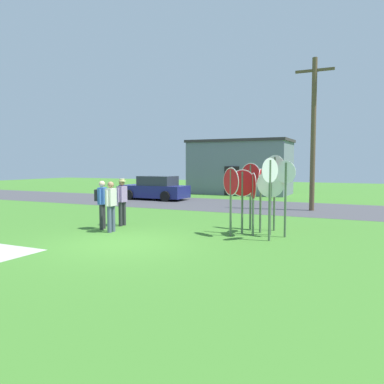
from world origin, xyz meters
name	(u,v)px	position (x,y,z in m)	size (l,w,h in m)	color
ground_plane	(124,244)	(0.00, 0.00, 0.00)	(80.00, 80.00, 0.00)	#3D7528
street_asphalt	(242,206)	(0.00, 10.98, 0.00)	(60.00, 6.40, 0.01)	#424247
building_background	(240,167)	(-2.77, 18.94, 2.04)	(7.59, 3.85, 4.08)	slate
utility_pole	(313,131)	(3.72, 10.38, 3.84)	(1.80, 0.24, 7.32)	brown
parked_car_on_street	(155,189)	(-6.15, 12.07, 0.69)	(4.32, 2.06, 1.51)	navy
stop_sign_leaning_left	(231,189)	(2.34, 2.44, 1.49)	(0.71, 0.56, 2.16)	#51664C
stop_sign_rear_left	(253,193)	(2.97, 2.78, 1.36)	(0.41, 0.76, 2.00)	#51664C
stop_sign_low_front	(270,191)	(3.43, 3.12, 1.43)	(0.88, 0.13, 2.09)	#51664C
stop_sign_rear_right	(270,185)	(3.63, 2.20, 1.67)	(0.32, 0.66, 2.45)	#51664C
stop_sign_far_back	(286,186)	(3.94, 2.97, 1.60)	(0.65, 0.29, 2.37)	#51664C
stop_sign_nearest	(275,179)	(3.36, 4.00, 1.77)	(0.71, 0.33, 2.57)	#51664C
stop_sign_tallest	(242,190)	(2.55, 2.99, 1.44)	(0.89, 0.07, 2.10)	#51664C
stop_sign_leaning_right	(261,190)	(3.04, 3.41, 1.42)	(0.07, 0.63, 2.12)	#51664C
stop_sign_center_cluster	(251,184)	(2.55, 3.90, 1.59)	(0.77, 0.28, 2.31)	#51664C
person_with_sunhat	(111,204)	(-1.50, 1.41, 0.95)	(0.24, 0.57, 1.69)	#4C5670
person_in_teal	(102,201)	(-2.14, 1.72, 0.98)	(0.43, 0.54, 1.69)	#2D2D33
person_in_dark_shirt	(122,198)	(-1.96, 2.64, 1.01)	(0.40, 0.57, 1.74)	#2D2D33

